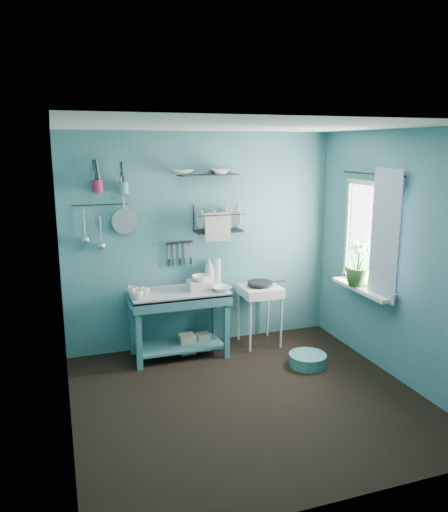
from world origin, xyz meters
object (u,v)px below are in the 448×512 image
object	(u,v)px
soap_bottle	(209,271)
frying_pan	(260,283)
work_counter	(179,324)
mug_left	(137,295)
mug_mid	(145,292)
water_bottle	(217,270)
storage_tin_large	(187,344)
storage_tin_small	(203,341)
wash_tub	(201,285)
utensil_cup_teal	(123,188)
hotplate_stand	(259,315)
potted_plant	(359,263)
floor_basin	(308,360)
utensil_cup_magenta	(98,186)
colander	(125,221)
mug_right	(133,291)
dish_rack	(219,218)

from	to	relation	value
soap_bottle	frying_pan	size ratio (longest dim) A/B	1.00
work_counter	frying_pan	xyz separation A→B (m)	(0.99, 0.03, 0.38)
mug_left	mug_mid	size ratio (longest dim) A/B	1.23
water_bottle	storage_tin_large	world-z (taller)	water_bottle
mug_left	storage_tin_small	xyz separation A→B (m)	(0.78, 0.24, -0.71)
work_counter	mug_mid	distance (m)	0.58
mug_left	wash_tub	bearing A→B (deg)	10.86
mug_mid	work_counter	bearing A→B (deg)	8.97
wash_tub	utensil_cup_teal	xyz separation A→B (m)	(-0.77, 0.27, 1.08)
hotplate_stand	water_bottle	bearing A→B (deg)	154.50
utensil_cup_teal	potted_plant	distance (m)	2.68
utensil_cup_teal	storage_tin_small	world-z (taller)	utensil_cup_teal
mug_mid	floor_basin	bearing A→B (deg)	-21.75
utensil_cup_magenta	work_counter	bearing A→B (deg)	-17.38
hotplate_stand	mug_left	bearing A→B (deg)	-176.46
work_counter	frying_pan	distance (m)	1.06
water_bottle	colander	xyz separation A→B (m)	(-1.04, 0.06, 0.62)
frying_pan	colander	size ratio (longest dim) A/B	1.07
floor_basin	mug_right	bearing A→B (deg)	157.91
mug_right	mug_mid	bearing A→B (deg)	-26.57
storage_tin_large	storage_tin_small	bearing A→B (deg)	8.53
potted_plant	storage_tin_small	distance (m)	1.99
utensil_cup_teal	floor_basin	distance (m)	2.73
soap_bottle	utensil_cup_teal	distance (m)	1.36
storage_tin_large	hotplate_stand	bearing A→B (deg)	-1.07
water_bottle	storage_tin_small	bearing A→B (deg)	-147.53
wash_tub	dish_rack	xyz separation A→B (m)	(0.28, 0.22, 0.71)
wash_tub	floor_basin	size ratio (longest dim) A/B	0.69
work_counter	mug_mid	size ratio (longest dim) A/B	10.81
storage_tin_small	water_bottle	bearing A→B (deg)	32.47
work_counter	water_bottle	distance (m)	0.77
soap_bottle	frying_pan	xyz separation A→B (m)	(0.57, -0.17, -0.16)
dish_rack	utensil_cup_teal	bearing A→B (deg)	-173.91
dish_rack	potted_plant	xyz separation A→B (m)	(1.33, -0.85, -0.44)
water_bottle	utensil_cup_magenta	xyz separation A→B (m)	(-1.31, 0.03, 1.02)
storage_tin_large	frying_pan	bearing A→B (deg)	-1.07
soap_bottle	mug_left	bearing A→B (deg)	-158.20
water_bottle	frying_pan	xyz separation A→B (m)	(0.47, -0.19, -0.15)
mug_mid	wash_tub	world-z (taller)	wash_tub
mug_mid	storage_tin_large	bearing A→B (deg)	12.91
work_counter	mug_left	bearing A→B (deg)	-163.52
dish_rack	colander	bearing A→B (deg)	-175.54
wash_tub	storage_tin_large	xyz separation A→B (m)	(-0.15, 0.07, -0.71)
mug_mid	mug_right	xyz separation A→B (m)	(-0.12, 0.06, 0.00)
work_counter	soap_bottle	world-z (taller)	soap_bottle
soap_bottle	water_bottle	distance (m)	0.10
utensil_cup_magenta	potted_plant	bearing A→B (deg)	-18.62
hotplate_stand	floor_basin	size ratio (longest dim) A/B	1.77
dish_rack	potted_plant	bearing A→B (deg)	-23.60
floor_basin	potted_plant	bearing A→B (deg)	5.78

